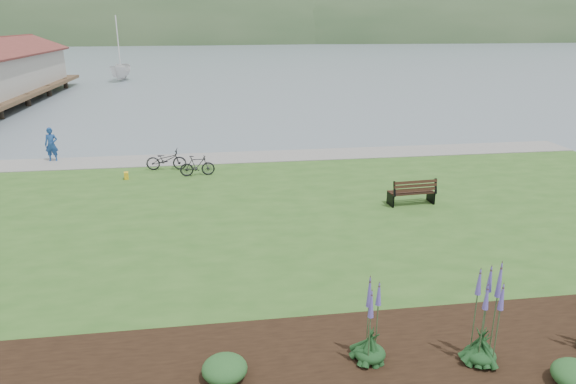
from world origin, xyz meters
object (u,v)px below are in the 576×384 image
Objects in this scene: person at (51,142)px; bicycle_a at (166,160)px; park_bench at (413,192)px; sailboat at (122,81)px.

person reaches higher than bicycle_a.
person is 1.07× the size of bicycle_a.
sailboat reaches higher than park_bench.
park_bench is 0.07× the size of sailboat.
sailboat is (-8.33, 41.16, -0.87)m from bicycle_a.
park_bench is at bearing -65.65° from sailboat.
sailboat is at bearing 15.36° from bicycle_a.
bicycle_a is (-9.18, 6.01, -0.04)m from park_bench.
person is at bearing -81.79° from sailboat.
bicycle_a is at bearing 142.89° from park_bench.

